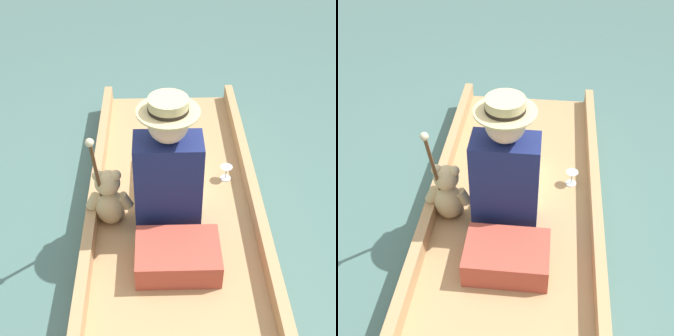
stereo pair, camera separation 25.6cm
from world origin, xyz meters
The scene contains 7 objects.
ground_plane centered at (0.00, 0.00, 0.00)m, with size 16.00×16.00×0.00m, color #476B66.
punt_boat centered at (0.00, 0.00, 0.06)m, with size 1.04×2.83×0.22m.
seat_cushion centered at (0.00, -0.33, 0.18)m, with size 0.45×0.31×0.16m.
seated_person centered at (-0.04, 0.08, 0.42)m, with size 0.37×0.77×0.85m.
teddy_bear centered at (-0.38, 0.01, 0.29)m, with size 0.28×0.16×0.40m.
wine_glass centered at (0.35, 0.38, 0.17)m, with size 0.08×0.08×0.10m.
walking_cane centered at (-0.42, -0.07, 0.54)m, with size 0.04×0.26×0.74m.
Camera 1 is at (-0.10, -1.95, 2.13)m, focal length 50.00 mm.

